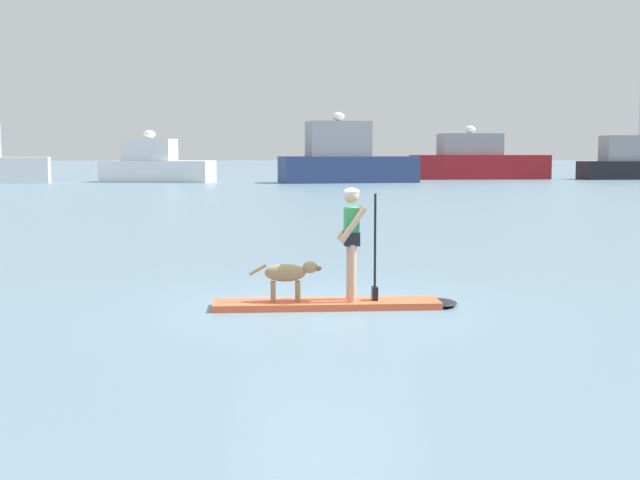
{
  "coord_description": "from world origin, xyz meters",
  "views": [
    {
      "loc": [
        -1.34,
        -12.64,
        2.3
      ],
      "look_at": [
        0.0,
        1.0,
        0.9
      ],
      "focal_mm": 49.0,
      "sensor_mm": 36.0,
      "label": 1
    }
  ],
  "objects_px": {
    "paddleboard": "(342,304)",
    "person_paddler": "(353,235)",
    "moored_boat_center": "(345,160)",
    "moored_boat_starboard": "(631,163)",
    "moored_boat_far_port": "(156,166)",
    "moored_boat_port": "(477,162)",
    "dog": "(289,274)"
  },
  "relations": [
    {
      "from": "person_paddler",
      "to": "moored_boat_starboard",
      "type": "distance_m",
      "value": 63.54
    },
    {
      "from": "moored_boat_far_port",
      "to": "moored_boat_center",
      "type": "xyz_separation_m",
      "value": [
        13.85,
        -2.61,
        0.44
      ]
    },
    {
      "from": "moored_boat_center",
      "to": "moored_boat_port",
      "type": "distance_m",
      "value": 13.78
    },
    {
      "from": "person_paddler",
      "to": "moored_boat_center",
      "type": "height_order",
      "value": "moored_boat_center"
    },
    {
      "from": "moored_boat_far_port",
      "to": "moored_boat_starboard",
      "type": "xyz_separation_m",
      "value": [
        37.96,
        2.45,
        0.13
      ]
    },
    {
      "from": "paddleboard",
      "to": "dog",
      "type": "relative_size",
      "value": 3.39
    },
    {
      "from": "moored_boat_port",
      "to": "moored_boat_far_port",
      "type": "bearing_deg",
      "value": -170.22
    },
    {
      "from": "dog",
      "to": "moored_boat_port",
      "type": "relative_size",
      "value": 0.1
    },
    {
      "from": "dog",
      "to": "moored_boat_port",
      "type": "xyz_separation_m",
      "value": [
        19.13,
        57.72,
        0.92
      ]
    },
    {
      "from": "dog",
      "to": "moored_boat_center",
      "type": "height_order",
      "value": "moored_boat_center"
    },
    {
      "from": "person_paddler",
      "to": "moored_boat_center",
      "type": "distance_m",
      "value": 51.1
    },
    {
      "from": "person_paddler",
      "to": "dog",
      "type": "height_order",
      "value": "person_paddler"
    },
    {
      "from": "moored_boat_center",
      "to": "moored_boat_far_port",
      "type": "bearing_deg",
      "value": 169.31
    },
    {
      "from": "paddleboard",
      "to": "moored_boat_center",
      "type": "bearing_deg",
      "value": 82.69
    },
    {
      "from": "person_paddler",
      "to": "moored_boat_starboard",
      "type": "bearing_deg",
      "value": 61.36
    },
    {
      "from": "moored_boat_center",
      "to": "person_paddler",
      "type": "bearing_deg",
      "value": -97.14
    },
    {
      "from": "paddleboard",
      "to": "dog",
      "type": "xyz_separation_m",
      "value": [
        -0.79,
        0.02,
        0.45
      ]
    },
    {
      "from": "paddleboard",
      "to": "moored_boat_far_port",
      "type": "xyz_separation_m",
      "value": [
        -7.35,
        53.31,
        1.16
      ]
    },
    {
      "from": "moored_boat_center",
      "to": "moored_boat_starboard",
      "type": "relative_size",
      "value": 0.89
    },
    {
      "from": "person_paddler",
      "to": "moored_boat_port",
      "type": "relative_size",
      "value": 0.15
    },
    {
      "from": "paddleboard",
      "to": "moored_boat_port",
      "type": "xyz_separation_m",
      "value": [
        18.34,
        57.74,
        1.37
      ]
    },
    {
      "from": "person_paddler",
      "to": "moored_boat_center",
      "type": "relative_size",
      "value": 0.16
    },
    {
      "from": "moored_boat_starboard",
      "to": "paddleboard",
      "type": "bearing_deg",
      "value": -118.76
    },
    {
      "from": "moored_boat_far_port",
      "to": "moored_boat_port",
      "type": "distance_m",
      "value": 26.07
    },
    {
      "from": "paddleboard",
      "to": "moored_boat_far_port",
      "type": "relative_size",
      "value": 0.42
    },
    {
      "from": "moored_boat_port",
      "to": "moored_boat_starboard",
      "type": "height_order",
      "value": "moored_boat_starboard"
    },
    {
      "from": "moored_boat_center",
      "to": "moored_boat_starboard",
      "type": "height_order",
      "value": "moored_boat_starboard"
    },
    {
      "from": "paddleboard",
      "to": "person_paddler",
      "type": "bearing_deg",
      "value": -1.49
    },
    {
      "from": "dog",
      "to": "moored_boat_far_port",
      "type": "bearing_deg",
      "value": 97.02
    },
    {
      "from": "dog",
      "to": "paddleboard",
      "type": "bearing_deg",
      "value": -1.49
    },
    {
      "from": "moored_boat_far_port",
      "to": "dog",
      "type": "bearing_deg",
      "value": -82.98
    },
    {
      "from": "person_paddler",
      "to": "moored_boat_starboard",
      "type": "height_order",
      "value": "moored_boat_starboard"
    }
  ]
}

